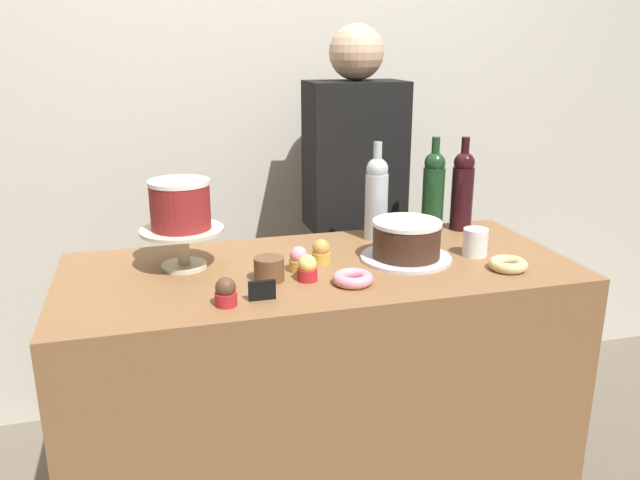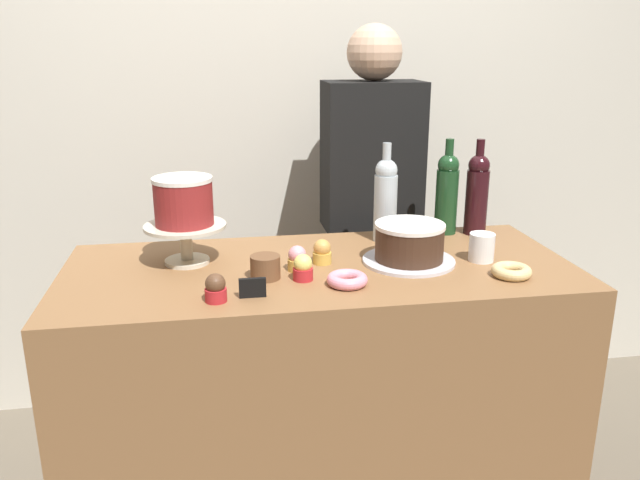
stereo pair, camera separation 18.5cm
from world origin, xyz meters
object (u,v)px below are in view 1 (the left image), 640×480
at_px(barista_figure, 354,228).
at_px(white_layer_cake, 180,204).
at_px(cupcake_strawberry, 299,260).
at_px(price_sign_chalkboard, 262,290).
at_px(donut_glazed, 508,264).
at_px(donut_pink, 353,278).
at_px(cookie_stack, 269,269).
at_px(chocolate_round_cake, 407,239).
at_px(coffee_cup_ceramic, 475,242).
at_px(wine_bottle_green, 433,189).
at_px(cake_stand_pedestal, 183,241).
at_px(wine_bottle_dark_red, 462,189).
at_px(cupcake_chocolate, 226,292).
at_px(cupcake_lemon, 307,269).
at_px(wine_bottle_clear, 376,197).
at_px(cupcake_caramel, 321,252).

bearing_deg(barista_figure, white_layer_cake, -145.57).
relative_size(cupcake_strawberry, price_sign_chalkboard, 1.06).
height_order(white_layer_cake, donut_glazed, white_layer_cake).
relative_size(donut_pink, barista_figure, 0.07).
bearing_deg(cookie_stack, chocolate_round_cake, 8.44).
bearing_deg(coffee_cup_ceramic, wine_bottle_green, 90.82).
xyz_separation_m(chocolate_round_cake, cupcake_strawberry, (-0.34, -0.01, -0.03)).
relative_size(white_layer_cake, barista_figure, 0.11).
bearing_deg(wine_bottle_green, price_sign_chalkboard, -145.45).
xyz_separation_m(cupcake_strawberry, coffee_cup_ceramic, (0.56, -0.01, 0.01)).
relative_size(chocolate_round_cake, donut_glazed, 1.85).
xyz_separation_m(cake_stand_pedestal, wine_bottle_dark_red, (0.97, 0.15, 0.06)).
bearing_deg(cupcake_chocolate, donut_pink, 8.91).
bearing_deg(coffee_cup_ceramic, cupcake_lemon, -172.47).
xyz_separation_m(wine_bottle_clear, cupcake_strawberry, (-0.32, -0.24, -0.11)).
distance_m(white_layer_cake, wine_bottle_clear, 0.65).
bearing_deg(wine_bottle_clear, cupcake_caramel, -141.55).
xyz_separation_m(cake_stand_pedestal, chocolate_round_cake, (0.66, -0.10, -0.02)).
height_order(cupcake_caramel, donut_pink, cupcake_caramel).
bearing_deg(barista_figure, donut_glazed, -72.79).
height_order(cupcake_strawberry, barista_figure, barista_figure).
relative_size(donut_pink, cookie_stack, 1.33).
relative_size(white_layer_cake, wine_bottle_green, 0.53).
relative_size(chocolate_round_cake, wine_bottle_dark_red, 0.64).
relative_size(cupcake_caramel, barista_figure, 0.05).
height_order(wine_bottle_clear, cupcake_lemon, wine_bottle_clear).
height_order(wine_bottle_dark_red, barista_figure, barista_figure).
relative_size(white_layer_cake, chocolate_round_cake, 0.84).
distance_m(cake_stand_pedestal, cupcake_chocolate, 0.33).
bearing_deg(cake_stand_pedestal, cupcake_lemon, -31.60).
height_order(donut_pink, barista_figure, barista_figure).
bearing_deg(donut_glazed, wine_bottle_green, 94.32).
xyz_separation_m(wine_bottle_clear, cookie_stack, (-0.42, -0.29, -0.11)).
xyz_separation_m(cake_stand_pedestal, coffee_cup_ceramic, (0.88, -0.12, -0.04)).
distance_m(white_layer_cake, cupcake_chocolate, 0.36).
height_order(cupcake_caramel, cookie_stack, cupcake_caramel).
distance_m(cake_stand_pedestal, donut_glazed, 0.95).
bearing_deg(coffee_cup_ceramic, cookie_stack, -176.18).
distance_m(wine_bottle_clear, cupcake_caramel, 0.33).
bearing_deg(wine_bottle_clear, chocolate_round_cake, -86.36).
relative_size(cupcake_chocolate, donut_glazed, 0.66).
height_order(wine_bottle_clear, price_sign_chalkboard, wine_bottle_clear).
distance_m(cupcake_caramel, barista_figure, 0.61).
bearing_deg(donut_pink, price_sign_chalkboard, -170.47).
relative_size(chocolate_round_cake, cupcake_chocolate, 2.79).
relative_size(white_layer_cake, price_sign_chalkboard, 2.48).
bearing_deg(cupcake_chocolate, cake_stand_pedestal, 104.67).
bearing_deg(donut_pink, white_layer_cake, 149.33).
bearing_deg(wine_bottle_dark_red, wine_bottle_clear, -175.15).
bearing_deg(cupcake_chocolate, white_layer_cake, 104.67).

